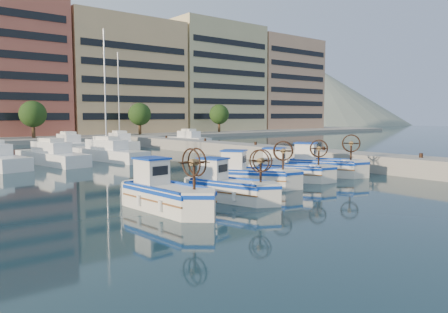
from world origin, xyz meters
TOP-DOWN VIEW (x-y plane):
  - ground at (0.00, 0.00)m, footprint 300.00×300.00m
  - quay at (13.00, 8.00)m, footprint 3.00×60.00m
  - waterfront at (9.23, 65.04)m, footprint 180.00×40.00m
  - hill_east at (140.00, 110.00)m, footprint 160.00×160.00m
  - yacht_marina at (-3.86, 26.82)m, footprint 39.94×22.74m
  - fishing_boat_a at (-5.76, -0.42)m, footprint 2.11×4.48m
  - fishing_boat_b at (-2.32, -0.46)m, footprint 2.63×4.12m
  - fishing_boat_c at (1.04, 1.67)m, footprint 3.67×4.26m
  - fishing_boat_d at (4.52, 1.96)m, footprint 3.48×4.20m
  - fishing_boat_e at (7.81, 2.16)m, footprint 3.67×4.57m

SIDE VIEW (x-z plane):
  - ground at x=0.00m, z-range 0.00..0.00m
  - hill_east at x=140.00m, z-range -25.00..25.00m
  - yacht_marina at x=-3.86m, z-range -5.22..6.28m
  - quay at x=13.00m, z-range 0.00..1.20m
  - fishing_boat_b at x=-2.32m, z-range -0.56..1.94m
  - fishing_boat_d at x=4.52m, z-range -0.57..1.98m
  - fishing_boat_c at x=1.04m, z-range -0.59..2.03m
  - fishing_boat_a at x=-5.76m, z-range -0.62..2.13m
  - fishing_boat_e at x=7.81m, z-range -0.62..2.15m
  - waterfront at x=9.23m, z-range -1.70..23.90m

